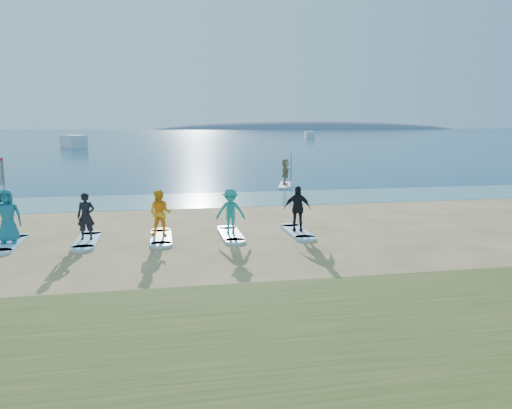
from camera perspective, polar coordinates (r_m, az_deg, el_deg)
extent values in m
plane|color=tan|center=(15.12, -3.83, -5.49)|extent=(600.00, 600.00, 0.00)
plane|color=teal|center=(25.37, -6.81, 0.50)|extent=(600.00, 600.00, 0.00)
plane|color=navy|center=(174.56, -10.50, 7.86)|extent=(600.00, 600.00, 0.00)
ellipsoid|color=slate|center=(329.09, 6.18, 8.55)|extent=(220.00, 56.00, 18.00)
cylinder|color=gray|center=(22.59, -26.82, 1.67)|extent=(0.09, 0.09, 2.50)
cube|color=silver|center=(30.78, 3.37, 2.19)|extent=(1.51, 3.08, 0.12)
imported|color=tan|center=(30.68, 3.38, 3.77)|extent=(0.89, 1.54, 1.58)
cube|color=silver|center=(84.86, -20.12, 6.11)|extent=(5.37, 8.72, 1.98)
cube|color=silver|center=(132.96, 6.12, 7.56)|extent=(3.21, 5.98, 1.77)
cube|color=#A3DBFD|center=(17.78, -26.33, -4.05)|extent=(0.70, 2.20, 0.09)
imported|color=#1D6F8C|center=(17.60, -26.54, -1.18)|extent=(0.86, 0.57, 1.72)
cube|color=#A3DBFD|center=(17.29, -18.72, -3.93)|extent=(0.70, 2.20, 0.09)
imported|color=black|center=(17.13, -18.86, -1.28)|extent=(0.59, 0.41, 1.54)
cube|color=#A3DBFD|center=(17.12, -10.81, -3.72)|extent=(0.70, 2.20, 0.09)
imported|color=#FFA41A|center=(16.96, -10.89, -0.99)|extent=(0.90, 0.79, 1.57)
cube|color=#A3DBFD|center=(17.28, -2.91, -3.44)|extent=(0.70, 2.20, 0.09)
imported|color=teal|center=(17.12, -2.93, -0.77)|extent=(1.08, 0.73, 1.55)
cube|color=#A3DBFD|center=(17.76, 4.71, -3.11)|extent=(0.70, 2.20, 0.09)
imported|color=black|center=(17.60, 4.74, -0.44)|extent=(1.00, 0.59, 1.59)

